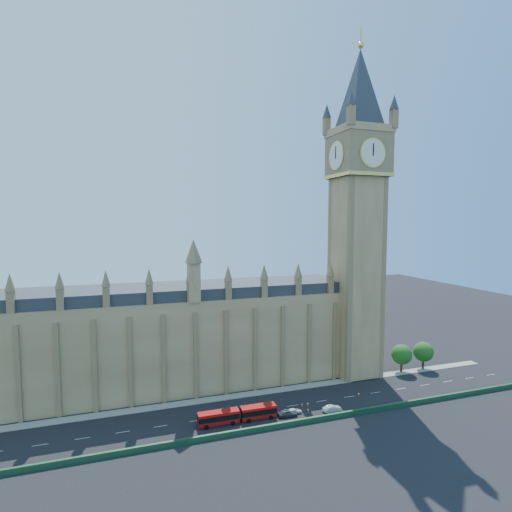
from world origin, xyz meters
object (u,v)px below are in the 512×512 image
object	(u,v)px
red_bus	(237,415)
car_silver	(332,409)
car_grey	(287,413)
car_white	(294,411)

from	to	relation	value
red_bus	car_silver	xyz separation A→B (m)	(22.84, -2.46, -0.86)
red_bus	car_grey	bearing A→B (deg)	-5.26
red_bus	car_white	size ratio (longest dim) A/B	4.43
car_silver	car_white	xyz separation A→B (m)	(-9.11, 2.03, -0.17)
red_bus	car_silver	distance (m)	22.98
red_bus	car_white	distance (m)	13.77
red_bus	car_grey	world-z (taller)	red_bus
red_bus	car_silver	bearing A→B (deg)	-5.19
car_grey	red_bus	bearing A→B (deg)	87.13
car_grey	car_white	distance (m)	2.18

